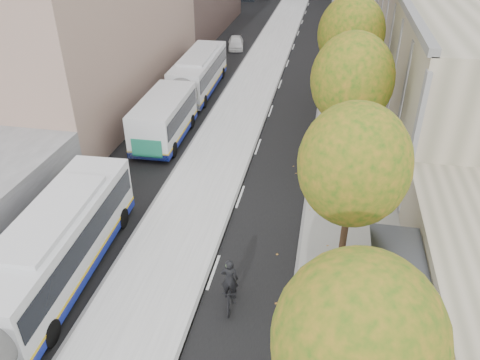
% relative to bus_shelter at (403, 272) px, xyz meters
% --- Properties ---
extents(bus_platform, '(4.25, 150.00, 0.15)m').
position_rel_bus_shelter_xyz_m(bus_platform, '(-9.56, 24.04, -2.11)').
color(bus_platform, '#B2B2B2').
rests_on(bus_platform, ground).
extents(sidewalk, '(4.75, 150.00, 0.08)m').
position_rel_bus_shelter_xyz_m(sidewalk, '(-1.56, 24.04, -2.15)').
color(sidewalk, gray).
rests_on(sidewalk, ground).
extents(bus_shelter, '(1.90, 4.40, 2.53)m').
position_rel_bus_shelter_xyz_m(bus_shelter, '(0.00, 0.00, 0.00)').
color(bus_shelter, '#383A3F').
rests_on(bus_shelter, sidewalk).
extents(tree_b, '(4.00, 4.00, 6.97)m').
position_rel_bus_shelter_xyz_m(tree_b, '(-2.09, -5.96, 2.85)').
color(tree_b, black).
rests_on(tree_b, sidewalk).
extents(tree_c, '(4.20, 4.20, 7.28)m').
position_rel_bus_shelter_xyz_m(tree_c, '(-2.09, 2.04, 3.06)').
color(tree_c, black).
rests_on(tree_c, sidewalk).
extents(tree_d, '(4.40, 4.40, 7.60)m').
position_rel_bus_shelter_xyz_m(tree_d, '(-2.09, 11.04, 3.28)').
color(tree_d, black).
rests_on(tree_d, sidewalk).
extents(tree_e, '(4.60, 4.60, 7.92)m').
position_rel_bus_shelter_xyz_m(tree_e, '(-2.09, 20.04, 3.50)').
color(tree_e, black).
rests_on(tree_e, sidewalk).
extents(bus_near, '(3.40, 18.11, 3.00)m').
position_rel_bus_shelter_xyz_m(bus_near, '(-13.28, -4.32, -0.55)').
color(bus_near, silver).
rests_on(bus_near, ground).
extents(bus_far, '(2.95, 17.56, 2.92)m').
position_rel_bus_shelter_xyz_m(bus_far, '(-13.56, 18.16, -0.59)').
color(bus_far, silver).
rests_on(bus_far, ground).
extents(cyclist, '(0.71, 1.84, 2.29)m').
position_rel_bus_shelter_xyz_m(cyclist, '(-6.24, -0.69, -1.34)').
color(cyclist, black).
rests_on(cyclist, ground).
extents(distant_car, '(2.25, 4.09, 1.32)m').
position_rel_bus_shelter_xyz_m(distant_car, '(-13.25, 35.10, -1.53)').
color(distant_car, silver).
rests_on(distant_car, ground).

